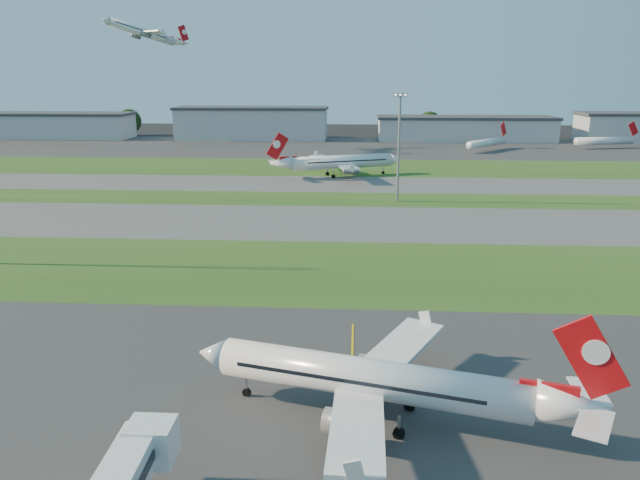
# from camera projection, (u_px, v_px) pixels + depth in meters

# --- Properties ---
(ground) EXTENTS (700.00, 700.00, 0.00)m
(ground) POSITION_uv_depth(u_px,v_px,m) (285.00, 472.00, 48.58)
(ground) COLOR black
(ground) RESTS_ON ground
(apron_near) EXTENTS (300.00, 70.00, 0.01)m
(apron_near) POSITION_uv_depth(u_px,v_px,m) (285.00, 472.00, 48.58)
(apron_near) COLOR #333335
(apron_near) RESTS_ON ground
(grass_strip_a) EXTENTS (300.00, 34.00, 0.01)m
(grass_strip_a) POSITION_uv_depth(u_px,v_px,m) (323.00, 270.00, 98.73)
(grass_strip_a) COLOR #274B19
(grass_strip_a) RESTS_ON ground
(taxiway_a) EXTENTS (300.00, 32.00, 0.01)m
(taxiway_a) POSITION_uv_depth(u_px,v_px,m) (332.00, 222.00, 130.56)
(taxiway_a) COLOR #515154
(taxiway_a) RESTS_ON ground
(grass_strip_b) EXTENTS (300.00, 18.00, 0.01)m
(grass_strip_b) POSITION_uv_depth(u_px,v_px,m) (336.00, 199.00, 154.68)
(grass_strip_b) COLOR #274B19
(grass_strip_b) RESTS_ON ground
(taxiway_b) EXTENTS (300.00, 26.00, 0.01)m
(taxiway_b) POSITION_uv_depth(u_px,v_px,m) (339.00, 184.00, 175.90)
(taxiway_b) COLOR #515154
(taxiway_b) RESTS_ON ground
(grass_strip_c) EXTENTS (300.00, 40.00, 0.01)m
(grass_strip_c) POSITION_uv_depth(u_px,v_px,m) (342.00, 167.00, 207.73)
(grass_strip_c) COLOR #274B19
(grass_strip_c) RESTS_ON ground
(apron_far) EXTENTS (400.00, 80.00, 0.01)m
(apron_far) POSITION_uv_depth(u_px,v_px,m) (346.00, 147.00, 265.60)
(apron_far) COLOR #333335
(apron_far) RESTS_ON ground
(yellow_line) EXTENTS (0.25, 60.00, 0.02)m
(yellow_line) POSITION_uv_depth(u_px,v_px,m) (349.00, 474.00, 48.29)
(yellow_line) COLOR gold
(yellow_line) RESTS_ON ground
(airliner_parked) EXTENTS (33.96, 28.51, 10.83)m
(airliner_parked) POSITION_uv_depth(u_px,v_px,m) (373.00, 380.00, 55.18)
(airliner_parked) COLOR white
(airliner_parked) RESTS_ON ground
(airliner_taxiing) EXTENTS (37.16, 31.53, 12.24)m
(airliner_taxiing) POSITION_uv_depth(u_px,v_px,m) (341.00, 162.00, 188.15)
(airliner_taxiing) COLOR white
(airliner_taxiing) RESTS_ON ground
(airliner_departing) EXTENTS (26.21, 23.19, 10.29)m
(airliner_departing) POSITION_uv_depth(u_px,v_px,m) (143.00, 32.00, 244.76)
(airliner_departing) COLOR white
(mini_jet_near) EXTENTS (20.00, 22.79, 9.48)m
(mini_jet_near) POSITION_uv_depth(u_px,v_px,m) (487.00, 143.00, 251.46)
(mini_jet_near) COLOR white
(mini_jet_near) RESTS_ON ground
(mini_jet_far) EXTENTS (28.12, 9.57, 9.48)m
(mini_jet_far) POSITION_uv_depth(u_px,v_px,m) (605.00, 141.00, 259.36)
(mini_jet_far) COLOR white
(mini_jet_far) RESTS_ON ground
(light_mast_centre) EXTENTS (3.20, 0.70, 25.80)m
(light_mast_centre) POSITION_uv_depth(u_px,v_px,m) (399.00, 140.00, 148.06)
(light_mast_centre) COLOR gray
(light_mast_centre) RESTS_ON ground
(hangar_far_west) EXTENTS (91.80, 23.00, 12.20)m
(hangar_far_west) POSITION_uv_depth(u_px,v_px,m) (37.00, 125.00, 301.72)
(hangar_far_west) COLOR #A2A5AA
(hangar_far_west) RESTS_ON ground
(hangar_west) EXTENTS (71.40, 23.00, 15.20)m
(hangar_west) POSITION_uv_depth(u_px,v_px,m) (252.00, 123.00, 295.20)
(hangar_west) COLOR #A2A5AA
(hangar_west) RESTS_ON ground
(hangar_east) EXTENTS (81.60, 23.00, 11.20)m
(hangar_east) POSITION_uv_depth(u_px,v_px,m) (465.00, 128.00, 289.87)
(hangar_east) COLOR #A2A5AA
(hangar_east) RESTS_ON ground
(tree_west) EXTENTS (12.10, 12.10, 13.20)m
(tree_west) POSITION_uv_depth(u_px,v_px,m) (129.00, 121.00, 313.59)
(tree_west) COLOR black
(tree_west) RESTS_ON ground
(tree_mid_west) EXTENTS (9.90, 9.90, 10.80)m
(tree_mid_west) POSITION_uv_depth(u_px,v_px,m) (307.00, 125.00, 304.81)
(tree_mid_west) COLOR black
(tree_mid_west) RESTS_ON ground
(tree_mid_east) EXTENTS (11.55, 11.55, 12.60)m
(tree_mid_east) POSITION_uv_depth(u_px,v_px,m) (429.00, 123.00, 303.95)
(tree_mid_east) COLOR black
(tree_mid_east) RESTS_ON ground
(tree_east) EXTENTS (10.45, 10.45, 11.40)m
(tree_east) POSITION_uv_depth(u_px,v_px,m) (588.00, 126.00, 297.81)
(tree_east) COLOR black
(tree_east) RESTS_ON ground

